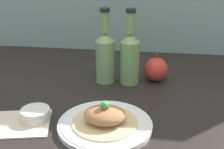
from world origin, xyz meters
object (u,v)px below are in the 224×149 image
apple (156,69)px  plate (105,125)px  plated_food (105,116)px  cider_bottle_left (105,55)px  dipping_bowl (36,115)px  cider_bottle_right (130,56)px

apple → plate: bearing=-111.8°
plate → plated_food: 2.40cm
cider_bottle_left → apple: cider_bottle_left is taller
dipping_bowl → plated_food: bearing=-2.9°
plated_food → dipping_bowl: bearing=177.1°
plate → cider_bottle_right: size_ratio=0.97×
cider_bottle_right → cider_bottle_left: bearing=180.0°
plated_food → cider_bottle_left: cider_bottle_left is taller
plated_food → apple: bearing=68.2°
plated_food → dipping_bowl: size_ratio=2.19×
plate → cider_bottle_left: cider_bottle_left is taller
cider_bottle_right → dipping_bowl: cider_bottle_right is taller
cider_bottle_left → dipping_bowl: 31.84cm
dipping_bowl → cider_bottle_left: bearing=62.2°
cider_bottle_left → cider_bottle_right: same height
plate → cider_bottle_left: size_ratio=0.97×
cider_bottle_left → cider_bottle_right: size_ratio=1.00×
plate → cider_bottle_right: cider_bottle_right is taller
cider_bottle_left → plated_food: bearing=-81.4°
cider_bottle_left → dipping_bowl: bearing=-117.8°
plate → cider_bottle_left: (-4.25, 28.24, 8.63)cm
plated_food → apple: apple is taller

